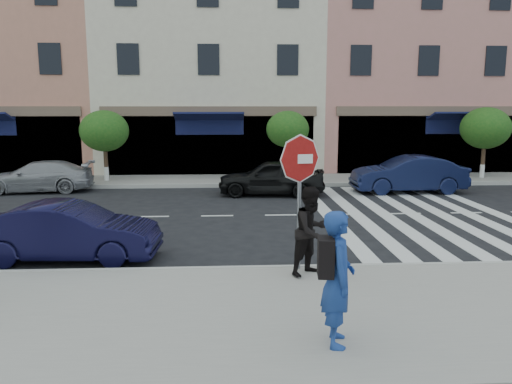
{
  "coord_description": "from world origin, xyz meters",
  "views": [
    {
      "loc": [
        0.36,
        -11.28,
        3.41
      ],
      "look_at": [
        1.01,
        0.25,
        1.4
      ],
      "focal_mm": 35.0,
      "sensor_mm": 36.0,
      "label": 1
    }
  ],
  "objects_px": {
    "photographer": "(338,278)",
    "car_far_right": "(408,174)",
    "walker": "(312,231)",
    "car_near_mid": "(69,232)",
    "car_far_mid": "(271,177)",
    "car_far_left": "(38,177)",
    "stop_sign": "(300,173)"
  },
  "relations": [
    {
      "from": "car_far_left",
      "to": "car_far_right",
      "type": "distance_m",
      "value": 14.74
    },
    {
      "from": "car_far_right",
      "to": "car_near_mid",
      "type": "bearing_deg",
      "value": -52.56
    },
    {
      "from": "car_near_mid",
      "to": "stop_sign",
      "type": "bearing_deg",
      "value": -101.87
    },
    {
      "from": "car_near_mid",
      "to": "car_far_mid",
      "type": "relative_size",
      "value": 0.97
    },
    {
      "from": "walker",
      "to": "car_far_right",
      "type": "relative_size",
      "value": 0.39
    },
    {
      "from": "stop_sign",
      "to": "photographer",
      "type": "xyz_separation_m",
      "value": [
        0.08,
        -3.22,
        -1.02
      ]
    },
    {
      "from": "photographer",
      "to": "car_far_right",
      "type": "distance_m",
      "value": 13.98
    },
    {
      "from": "photographer",
      "to": "car_far_right",
      "type": "relative_size",
      "value": 0.43
    },
    {
      "from": "photographer",
      "to": "car_far_left",
      "type": "bearing_deg",
      "value": 40.23
    },
    {
      "from": "photographer",
      "to": "walker",
      "type": "height_order",
      "value": "photographer"
    },
    {
      "from": "photographer",
      "to": "car_far_right",
      "type": "xyz_separation_m",
      "value": [
        5.64,
        12.78,
        -0.36
      ]
    },
    {
      "from": "car_far_left",
      "to": "car_far_mid",
      "type": "xyz_separation_m",
      "value": [
        9.24,
        -1.26,
        0.08
      ]
    },
    {
      "from": "car_far_mid",
      "to": "walker",
      "type": "bearing_deg",
      "value": 6.31
    },
    {
      "from": "walker",
      "to": "car_far_mid",
      "type": "height_order",
      "value": "walker"
    },
    {
      "from": "photographer",
      "to": "car_far_mid",
      "type": "xyz_separation_m",
      "value": [
        0.18,
        12.49,
        -0.4
      ]
    },
    {
      "from": "car_near_mid",
      "to": "car_far_left",
      "type": "bearing_deg",
      "value": 27.05
    },
    {
      "from": "photographer",
      "to": "car_far_left",
      "type": "height_order",
      "value": "photographer"
    },
    {
      "from": "photographer",
      "to": "car_near_mid",
      "type": "height_order",
      "value": "photographer"
    },
    {
      "from": "car_far_left",
      "to": "car_far_right",
      "type": "relative_size",
      "value": 0.96
    },
    {
      "from": "car_near_mid",
      "to": "photographer",
      "type": "bearing_deg",
      "value": -128.96
    },
    {
      "from": "walker",
      "to": "car_far_left",
      "type": "xyz_separation_m",
      "value": [
        -9.19,
        10.86,
        -0.4
      ]
    },
    {
      "from": "car_near_mid",
      "to": "car_far_left",
      "type": "relative_size",
      "value": 0.93
    },
    {
      "from": "photographer",
      "to": "car_near_mid",
      "type": "xyz_separation_m",
      "value": [
        -5.02,
        4.55,
        -0.44
      ]
    },
    {
      "from": "photographer",
      "to": "car_far_left",
      "type": "xyz_separation_m",
      "value": [
        -9.06,
        13.74,
        -0.47
      ]
    },
    {
      "from": "car_far_mid",
      "to": "car_far_right",
      "type": "distance_m",
      "value": 5.47
    },
    {
      "from": "walker",
      "to": "car_far_left",
      "type": "distance_m",
      "value": 14.23
    },
    {
      "from": "stop_sign",
      "to": "photographer",
      "type": "height_order",
      "value": "stop_sign"
    },
    {
      "from": "car_near_mid",
      "to": "car_far_right",
      "type": "height_order",
      "value": "car_far_right"
    },
    {
      "from": "car_far_mid",
      "to": "car_far_right",
      "type": "bearing_deg",
      "value": 99.72
    },
    {
      "from": "walker",
      "to": "car_near_mid",
      "type": "relative_size",
      "value": 0.44
    },
    {
      "from": "stop_sign",
      "to": "car_far_mid",
      "type": "xyz_separation_m",
      "value": [
        0.25,
        9.27,
        -1.42
      ]
    },
    {
      "from": "stop_sign",
      "to": "car_far_left",
      "type": "xyz_separation_m",
      "value": [
        -8.99,
        10.52,
        -1.49
      ]
    }
  ]
}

